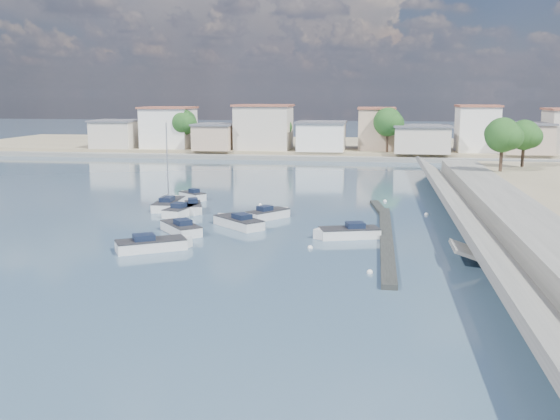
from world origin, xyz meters
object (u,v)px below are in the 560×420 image
(motorboat_a, at_px, (180,228))
(motorboat_c, at_px, (237,222))
(motorboat_d, at_px, (346,233))
(motorboat_f, at_px, (192,196))
(motorboat_b, at_px, (270,214))
(motorboat_e, at_px, (182,211))
(motorboat_g, at_px, (193,208))
(motorboat_h, at_px, (155,245))
(sailboat, at_px, (169,204))

(motorboat_a, relative_size, motorboat_c, 0.95)
(motorboat_d, distance_m, motorboat_f, 24.45)
(motorboat_b, relative_size, motorboat_c, 0.84)
(motorboat_e, relative_size, motorboat_f, 1.45)
(motorboat_g, bearing_deg, motorboat_e, -112.76)
(motorboat_g, bearing_deg, motorboat_h, -84.22)
(motorboat_f, bearing_deg, motorboat_g, -72.06)
(motorboat_e, relative_size, sailboat, 0.57)
(motorboat_b, bearing_deg, motorboat_g, 165.72)
(motorboat_a, bearing_deg, motorboat_b, 47.94)
(motorboat_b, distance_m, sailboat, 11.99)
(motorboat_b, height_order, motorboat_d, same)
(motorboat_c, bearing_deg, motorboat_a, -143.59)
(motorboat_b, xyz_separation_m, motorboat_d, (7.56, -7.13, -0.00))
(sailboat, bearing_deg, motorboat_f, 81.64)
(sailboat, bearing_deg, motorboat_e, -54.33)
(motorboat_a, distance_m, sailboat, 12.26)
(motorboat_g, relative_size, sailboat, 0.51)
(motorboat_e, distance_m, motorboat_g, 1.66)
(motorboat_f, bearing_deg, motorboat_a, -76.69)
(motorboat_a, relative_size, sailboat, 0.55)
(motorboat_g, bearing_deg, sailboat, 148.19)
(motorboat_d, relative_size, motorboat_f, 1.56)
(motorboat_b, xyz_separation_m, motorboat_e, (-8.81, 0.55, 0.00))
(motorboat_b, relative_size, sailboat, 0.49)
(sailboat, bearing_deg, motorboat_g, -31.81)
(motorboat_b, bearing_deg, motorboat_f, 138.39)
(motorboat_h, bearing_deg, motorboat_d, 23.87)
(motorboat_d, bearing_deg, motorboat_e, 154.87)
(motorboat_f, bearing_deg, motorboat_h, -80.22)
(motorboat_f, bearing_deg, motorboat_c, -58.63)
(motorboat_c, height_order, motorboat_f, same)
(motorboat_c, bearing_deg, motorboat_h, -114.91)
(motorboat_c, xyz_separation_m, sailboat, (-9.00, 8.16, 0.03))
(motorboat_f, bearing_deg, motorboat_b, -41.61)
(motorboat_e, bearing_deg, motorboat_d, -25.13)
(motorboat_e, relative_size, motorboat_g, 1.11)
(motorboat_c, bearing_deg, sailboat, 137.81)
(motorboat_b, relative_size, motorboat_h, 0.80)
(motorboat_f, xyz_separation_m, motorboat_g, (2.35, -7.26, 0.00))
(motorboat_b, distance_m, motorboat_g, 8.42)
(motorboat_d, height_order, motorboat_e, same)
(motorboat_a, xyz_separation_m, motorboat_f, (-3.94, 16.63, -0.00))
(motorboat_c, xyz_separation_m, motorboat_d, (9.86, -2.99, -0.00))
(motorboat_d, xyz_separation_m, motorboat_e, (-16.36, 7.68, 0.00))
(motorboat_c, xyz_separation_m, motorboat_f, (-8.22, 13.47, -0.00))
(motorboat_h, bearing_deg, motorboat_c, 65.09)
(motorboat_d, height_order, sailboat, sailboat)
(motorboat_c, distance_m, motorboat_e, 8.02)
(motorboat_d, relative_size, motorboat_h, 1.00)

